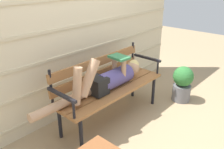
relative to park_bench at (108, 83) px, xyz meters
name	(u,v)px	position (x,y,z in m)	size (l,w,h in m)	color
ground_plane	(121,123)	(0.00, -0.24, -0.51)	(12.00, 12.00, 0.00)	tan
house_siding	(80,25)	(0.00, 0.49, 0.71)	(4.16, 0.08, 2.44)	beige
park_bench	(108,83)	(0.00, 0.00, 0.00)	(1.63, 0.51, 0.88)	#9E6638
reclining_person	(107,79)	(-0.09, -0.07, 0.11)	(1.67, 0.26, 0.51)	#514784
potted_plant	(182,83)	(1.11, -0.53, -0.22)	(0.31, 0.31, 0.56)	slate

